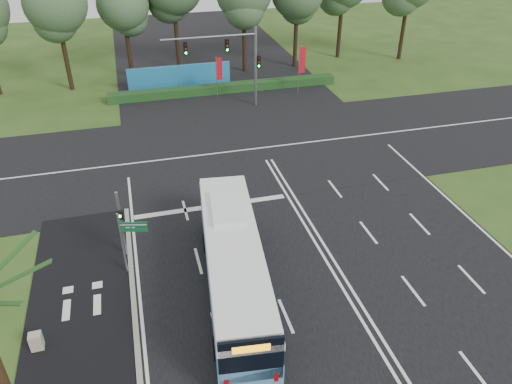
% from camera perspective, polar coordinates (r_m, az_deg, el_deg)
% --- Properties ---
extents(ground, '(120.00, 120.00, 0.00)m').
position_cam_1_polar(ground, '(28.38, 6.71, -5.70)').
color(ground, '#2C4A18').
rests_on(ground, ground).
extents(road_main, '(20.00, 120.00, 0.04)m').
position_cam_1_polar(road_main, '(28.37, 6.71, -5.67)').
color(road_main, black).
rests_on(road_main, ground).
extents(road_cross, '(120.00, 14.00, 0.05)m').
position_cam_1_polar(road_cross, '(38.04, 0.33, 5.00)').
color(road_cross, black).
rests_on(road_cross, ground).
extents(bike_path, '(5.00, 18.00, 0.06)m').
position_cam_1_polar(bike_path, '(24.94, -19.33, -13.95)').
color(bike_path, black).
rests_on(bike_path, ground).
extents(kerb_strip, '(0.25, 18.00, 0.12)m').
position_cam_1_polar(kerb_strip, '(24.69, -13.70, -13.26)').
color(kerb_strip, gray).
rests_on(kerb_strip, ground).
extents(city_bus, '(3.87, 12.33, 3.48)m').
position_cam_1_polar(city_bus, '(23.96, -2.54, -8.30)').
color(city_bus, '#5391C1').
rests_on(city_bus, ground).
extents(pedestrian_signal, '(0.33, 0.44, 4.01)m').
position_cam_1_polar(pedestrian_signal, '(26.84, -15.16, -3.40)').
color(pedestrian_signal, gray).
rests_on(pedestrian_signal, ground).
extents(street_sign, '(1.40, 0.42, 3.67)m').
position_cam_1_polar(street_sign, '(25.56, -14.46, -4.88)').
color(street_sign, gray).
rests_on(street_sign, ground).
extents(utility_cabinet, '(0.54, 0.46, 0.88)m').
position_cam_1_polar(utility_cabinet, '(24.24, -23.81, -15.39)').
color(utility_cabinet, '#A6A086').
rests_on(utility_cabinet, ground).
extents(banner_flag_mid, '(0.58, 0.08, 3.91)m').
position_cam_1_polar(banner_flag_mid, '(46.97, -4.28, 13.61)').
color(banner_flag_mid, gray).
rests_on(banner_flag_mid, ground).
extents(banner_flag_right, '(0.67, 0.13, 4.56)m').
position_cam_1_polar(banner_flag_right, '(48.00, 5.21, 14.47)').
color(banner_flag_right, gray).
rests_on(banner_flag_right, ground).
extents(traffic_light_gantry, '(8.41, 0.28, 7.00)m').
position_cam_1_polar(traffic_light_gantry, '(44.07, -2.37, 15.28)').
color(traffic_light_gantry, gray).
rests_on(traffic_light_gantry, ground).
extents(hedge, '(22.00, 1.20, 0.80)m').
position_cam_1_polar(hedge, '(49.08, -3.56, 11.76)').
color(hedge, '#153A16').
rests_on(hedge, ground).
extents(blue_hoarding, '(10.00, 0.30, 2.20)m').
position_cam_1_polar(blue_hoarding, '(50.63, -8.73, 12.93)').
color(blue_hoarding, teal).
rests_on(blue_hoarding, ground).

